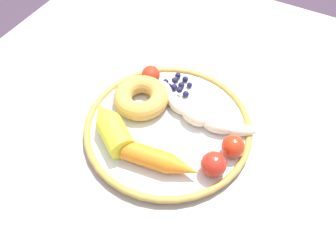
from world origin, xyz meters
The scene contains 10 objects.
dining_table centered at (0.00, 0.00, 0.67)m, with size 0.90×0.94×0.77m.
plate centered at (0.02, -0.03, 0.78)m, with size 0.29×0.29×0.02m.
banana centered at (-0.02, 0.01, 0.80)m, with size 0.08×0.21×0.03m.
carrot_orange centered at (0.10, 0.00, 0.80)m, with size 0.05×0.13×0.03m.
carrot_yellow centered at (0.08, -0.10, 0.81)m, with size 0.10×0.11×0.04m.
donut centered at (0.00, -0.09, 0.80)m, with size 0.10×0.10×0.03m, color #C39144.
blueberry_pile centered at (-0.07, -0.06, 0.79)m, with size 0.05×0.06×0.02m.
tomato_near centered at (0.07, 0.08, 0.81)m, with size 0.04×0.04×0.04m, color red.
tomato_mid centered at (0.02, 0.09, 0.80)m, with size 0.04×0.04×0.04m, color red.
tomato_far centered at (-0.06, -0.11, 0.80)m, with size 0.04×0.04×0.04m, color red.
Camera 1 is at (0.35, 0.15, 1.27)m, focal length 37.75 mm.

